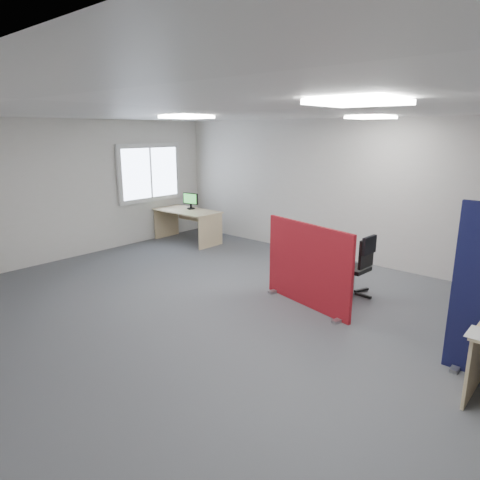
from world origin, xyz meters
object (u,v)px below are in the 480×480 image
Objects in this scene: monitor_second at (191,200)px; office_chair at (360,262)px; red_divider at (308,266)px; second_desk at (189,218)px.

office_chair is at bearing -17.00° from monitor_second.
red_divider is 4.41m from monitor_second.
red_divider is 4.31m from second_desk.
red_divider reaches higher than second_desk.
monitor_second is (-4.12, 1.55, 0.34)m from red_divider.
second_desk is 1.62× the size of office_chair.
office_chair is (0.40, 0.83, -0.05)m from red_divider.
monitor_second is at bearing 175.15° from office_chair.
monitor_second is (-0.05, 0.12, 0.38)m from second_desk.
monitor_second is at bearing 172.62° from red_divider.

